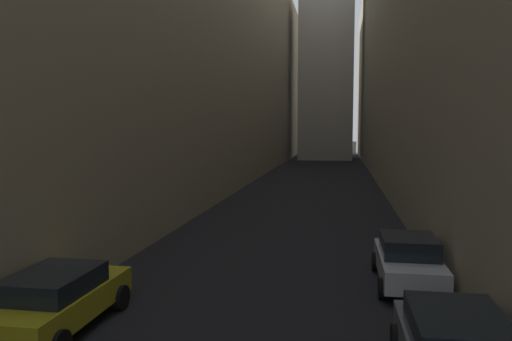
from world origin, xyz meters
TOP-DOWN VIEW (x-y plane):
  - ground_plane at (0.00, 48.00)m, footprint 264.00×264.00m
  - building_block_left at (-11.88, 50.00)m, footprint 12.75×108.00m
  - building_block_right at (13.05, 50.00)m, footprint 15.11×108.00m
  - parked_car_left_second at (-4.40, 12.24)m, footprint 2.02×4.39m
  - parked_car_right_third at (4.40, 17.28)m, footprint 2.00×4.27m

SIDE VIEW (x-z plane):
  - ground_plane at x=0.00m, z-range 0.00..0.00m
  - parked_car_right_third at x=4.40m, z-range 0.01..1.56m
  - parked_car_left_second at x=-4.40m, z-range 0.05..1.55m
  - building_block_left at x=-11.88m, z-range 0.00..25.03m
  - building_block_right at x=13.05m, z-range 0.00..25.38m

